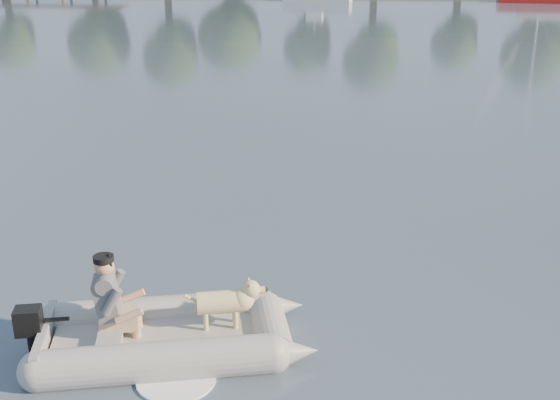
# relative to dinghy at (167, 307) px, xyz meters

# --- Properties ---
(water) EXTENTS (160.00, 160.00, 0.00)m
(water) POSITION_rel_dinghy_xyz_m (0.84, 0.33, -0.50)
(water) COLOR slate
(water) RESTS_ON ground
(dinghy) EXTENTS (4.74, 3.89, 1.21)m
(dinghy) POSITION_rel_dinghy_xyz_m (0.00, 0.00, 0.00)
(dinghy) COLOR gray
(dinghy) RESTS_ON water
(man) EXTENTS (0.73, 0.66, 0.93)m
(man) POSITION_rel_dinghy_xyz_m (-0.60, -0.09, 0.17)
(man) COLOR #5A5B5F
(man) RESTS_ON dinghy
(dog) EXTENTS (0.85, 0.46, 0.54)m
(dog) POSITION_rel_dinghy_xyz_m (0.53, 0.17, -0.06)
(dog) COLOR #D5C27B
(dog) RESTS_ON dinghy
(outboard_motor) EXTENTS (0.40, 0.32, 0.68)m
(outboard_motor) POSITION_rel_dinghy_xyz_m (-1.40, -0.32, -0.24)
(outboard_motor) COLOR black
(outboard_motor) RESTS_ON dinghy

